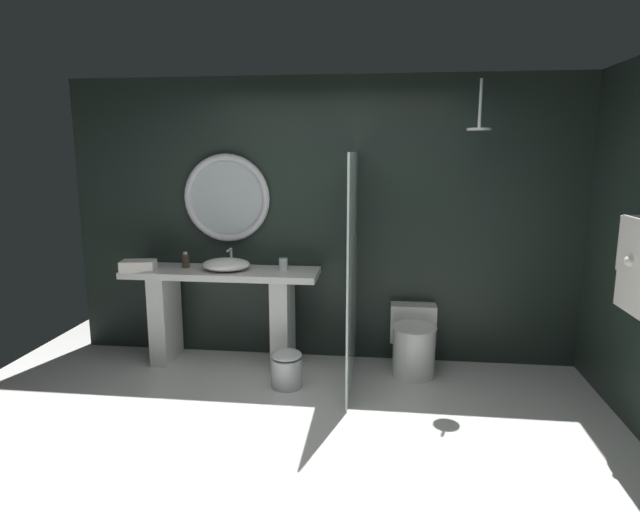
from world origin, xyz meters
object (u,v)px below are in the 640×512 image
(waste_bin, at_px, (287,368))
(rain_shower_head, at_px, (479,123))
(tumbler_cup, at_px, (283,264))
(folded_hand_towel, at_px, (138,266))
(soap_dispenser, at_px, (186,261))
(round_wall_mirror, at_px, (227,198))
(toilet, at_px, (414,341))
(vessel_sink, at_px, (226,264))

(waste_bin, bearing_deg, rain_shower_head, 14.03)
(tumbler_cup, bearing_deg, rain_shower_head, -4.87)
(folded_hand_towel, bearing_deg, rain_shower_head, 1.20)
(soap_dispenser, relative_size, rain_shower_head, 0.36)
(waste_bin, bearing_deg, soap_dispenser, 153.51)
(round_wall_mirror, height_order, folded_hand_towel, round_wall_mirror)
(round_wall_mirror, bearing_deg, waste_bin, -45.95)
(rain_shower_head, distance_m, waste_bin, 2.53)
(soap_dispenser, bearing_deg, tumbler_cup, 0.30)
(soap_dispenser, relative_size, waste_bin, 0.46)
(round_wall_mirror, bearing_deg, toilet, -8.08)
(soap_dispenser, bearing_deg, folded_hand_towel, -151.97)
(vessel_sink, xyz_separation_m, round_wall_mirror, (-0.05, 0.26, 0.57))
(tumbler_cup, relative_size, waste_bin, 0.34)
(vessel_sink, distance_m, folded_hand_towel, 0.78)
(vessel_sink, xyz_separation_m, waste_bin, (0.62, -0.44, -0.78))
(vessel_sink, bearing_deg, rain_shower_head, -1.51)
(vessel_sink, height_order, tumbler_cup, vessel_sink)
(vessel_sink, relative_size, soap_dispenser, 2.96)
(vessel_sink, distance_m, waste_bin, 1.09)
(vessel_sink, distance_m, toilet, 1.81)
(folded_hand_towel, bearing_deg, waste_bin, -12.81)
(waste_bin, xyz_separation_m, folded_hand_towel, (-1.40, 0.32, 0.77))
(vessel_sink, xyz_separation_m, soap_dispenser, (-0.41, 0.08, 0.01))
(soap_dispenser, distance_m, round_wall_mirror, 0.69)
(vessel_sink, height_order, soap_dispenser, vessel_sink)
(vessel_sink, height_order, folded_hand_towel, vessel_sink)
(tumbler_cup, bearing_deg, folded_hand_towel, -171.12)
(rain_shower_head, distance_m, toilet, 1.93)
(tumbler_cup, height_order, waste_bin, tumbler_cup)
(tumbler_cup, height_order, soap_dispenser, soap_dispenser)
(round_wall_mirror, xyz_separation_m, toilet, (1.74, -0.25, -1.23))
(vessel_sink, bearing_deg, toilet, 0.57)
(round_wall_mirror, relative_size, waste_bin, 2.56)
(tumbler_cup, distance_m, rain_shower_head, 2.04)
(folded_hand_towel, bearing_deg, toilet, 3.12)
(vessel_sink, height_order, round_wall_mirror, round_wall_mirror)
(round_wall_mirror, bearing_deg, tumbler_cup, -17.89)
(soap_dispenser, bearing_deg, toilet, -1.68)
(soap_dispenser, height_order, rain_shower_head, rain_shower_head)
(waste_bin, bearing_deg, round_wall_mirror, 134.05)
(round_wall_mirror, xyz_separation_m, rain_shower_head, (2.19, -0.32, 0.64))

